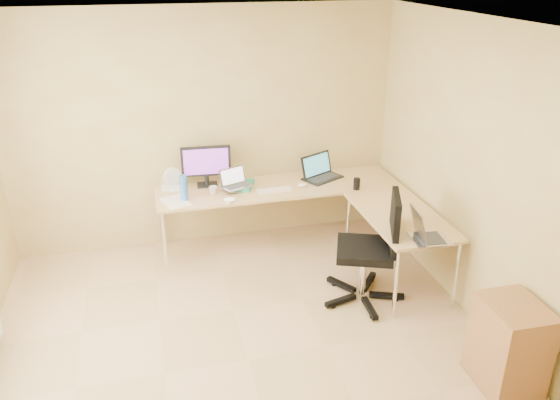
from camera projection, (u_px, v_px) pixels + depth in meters
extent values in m
plane|color=tan|center=(248.00, 360.00, 4.51)|extent=(4.50, 4.50, 0.00)
plane|color=white|center=(238.00, 30.00, 3.46)|extent=(4.50, 4.50, 0.00)
plane|color=tan|center=(205.00, 130.00, 5.98)|extent=(4.50, 0.00, 4.50)
plane|color=tan|center=(499.00, 189.00, 4.46)|extent=(0.00, 4.50, 4.50)
cube|color=tan|center=(279.00, 216.00, 6.17)|extent=(2.65, 0.70, 0.73)
cube|color=tan|center=(398.00, 247.00, 5.50)|extent=(0.70, 1.30, 0.73)
cube|color=black|center=(206.00, 166.00, 5.93)|extent=(0.54, 0.21, 0.45)
cube|color=#23816D|center=(242.00, 185.00, 5.97)|extent=(0.31, 0.35, 0.05)
cube|color=#9F9EB4|center=(236.00, 178.00, 5.83)|extent=(0.36, 0.33, 0.19)
cube|color=black|center=(323.00, 167.00, 6.16)|extent=(0.53, 0.48, 0.27)
cube|color=white|center=(274.00, 190.00, 5.88)|extent=(0.39, 0.12, 0.02)
ellipsoid|color=white|center=(302.00, 185.00, 5.99)|extent=(0.13, 0.10, 0.04)
imported|color=silver|center=(213.00, 190.00, 5.80)|extent=(0.10, 0.10, 0.08)
cylinder|color=white|center=(229.00, 201.00, 5.62)|extent=(0.14, 0.14, 0.03)
cylinder|color=blue|center=(184.00, 188.00, 5.61)|extent=(0.09, 0.09, 0.27)
cube|color=white|center=(176.00, 202.00, 5.62)|extent=(0.32, 0.39, 0.01)
cube|color=silver|center=(173.00, 185.00, 5.93)|extent=(0.25, 0.20, 0.08)
cylinder|color=silver|center=(172.00, 180.00, 5.85)|extent=(0.25, 0.25, 0.24)
cylinder|color=black|center=(357.00, 184.00, 5.91)|extent=(0.09, 0.09, 0.12)
cube|color=silver|center=(431.00, 227.00, 4.81)|extent=(0.41, 0.34, 0.25)
cube|color=black|center=(364.00, 252.00, 5.13)|extent=(0.86, 0.86, 1.10)
cube|color=#A38042|center=(509.00, 345.00, 4.12)|extent=(0.42, 0.52, 0.70)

